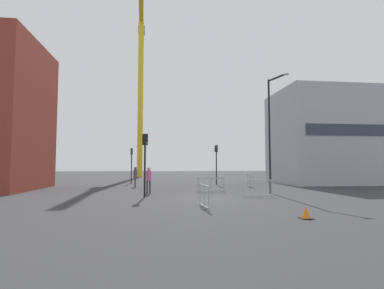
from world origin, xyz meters
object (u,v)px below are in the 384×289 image
object	(u,v)px
pedestrian_walking	(135,175)
traffic_light_crosswalk	(216,158)
construction_crane	(141,75)
traffic_cone_striped	(306,213)
pedestrian_waiting	(149,178)
traffic_light_island	(132,160)
traffic_light_far	(145,155)
streetlamp_tall	(272,125)

from	to	relation	value
pedestrian_walking	traffic_light_crosswalk	bearing A→B (deg)	18.85
construction_crane	traffic_cone_striped	size ratio (longest dim) A/B	60.43
traffic_light_crosswalk	pedestrian_waiting	distance (m)	11.38
construction_crane	traffic_light_island	size ratio (longest dim) A/B	7.06
construction_crane	traffic_light_far	size ratio (longest dim) A/B	6.88
traffic_light_island	pedestrian_waiting	size ratio (longest dim) A/B	2.07
pedestrian_walking	pedestrian_waiting	size ratio (longest dim) A/B	0.99
traffic_light_island	pedestrian_waiting	world-z (taller)	traffic_light_island
streetlamp_tall	traffic_cone_striped	size ratio (longest dim) A/B	18.26
traffic_cone_striped	traffic_light_island	bearing A→B (deg)	110.16
streetlamp_tall	traffic_light_island	size ratio (longest dim) A/B	2.13
construction_crane	traffic_cone_striped	bearing A→B (deg)	-77.95
traffic_light_crosswalk	pedestrian_waiting	bearing A→B (deg)	-126.23
streetlamp_tall	construction_crane	bearing A→B (deg)	110.24
streetlamp_tall	traffic_light_island	world-z (taller)	streetlamp_tall
traffic_light_crosswalk	traffic_cone_striped	distance (m)	19.74
traffic_light_island	construction_crane	bearing A→B (deg)	90.09
traffic_light_crosswalk	construction_crane	bearing A→B (deg)	114.36
traffic_light_far	pedestrian_waiting	distance (m)	2.84
pedestrian_walking	traffic_light_far	bearing A→B (deg)	-82.29
streetlamp_tall	traffic_light_crosswalk	size ratio (longest dim) A/B	2.03
traffic_light_island	traffic_cone_striped	world-z (taller)	traffic_light_island
pedestrian_walking	pedestrian_waiting	world-z (taller)	pedestrian_waiting
streetlamp_tall	traffic_light_far	xyz separation A→B (m)	(-8.86, -1.49, -2.18)
traffic_light_far	traffic_cone_striped	xyz separation A→B (m)	(6.32, -8.12, -2.46)
traffic_cone_striped	streetlamp_tall	bearing A→B (deg)	75.21
traffic_cone_striped	traffic_light_crosswalk	bearing A→B (deg)	88.50
construction_crane	traffic_light_far	distance (m)	34.28
traffic_light_island	pedestrian_walking	world-z (taller)	traffic_light_island
traffic_light_far	pedestrian_waiting	bearing A→B (deg)	85.77
traffic_light_far	pedestrian_waiting	xyz separation A→B (m)	(0.18, 2.37, -1.57)
streetlamp_tall	pedestrian_walking	xyz separation A→B (m)	(-10.04, 7.23, -3.76)
construction_crane	streetlamp_tall	xyz separation A→B (m)	(10.90, -29.56, -12.20)
pedestrian_waiting	pedestrian_walking	bearing A→B (deg)	102.05
construction_crane	pedestrian_walking	world-z (taller)	construction_crane
construction_crane	pedestrian_walking	bearing A→B (deg)	-87.78
traffic_light_island	traffic_light_far	size ratio (longest dim) A/B	0.97
traffic_light_crosswalk	traffic_cone_striped	world-z (taller)	traffic_light_crosswalk
traffic_cone_striped	construction_crane	bearing A→B (deg)	102.05
traffic_light_crosswalk	traffic_cone_striped	size ratio (longest dim) A/B	8.98
traffic_light_crosswalk	pedestrian_walking	world-z (taller)	traffic_light_crosswalk
traffic_light_far	pedestrian_waiting	world-z (taller)	traffic_light_far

